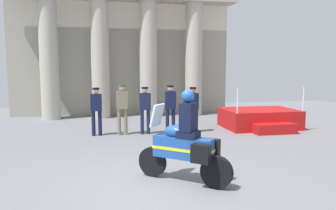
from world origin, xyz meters
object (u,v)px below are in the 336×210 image
at_px(officer_in_row_0, 96,107).
at_px(officer_in_row_3, 170,105).
at_px(officer_in_row_1, 122,105).
at_px(officer_in_row_4, 193,106).
at_px(officer_in_row_2, 145,106).
at_px(motorcycle_with_rider, 186,144).
at_px(reviewing_stand, 260,119).

bearing_deg(officer_in_row_0, officer_in_row_3, 179.65).
distance_m(officer_in_row_1, officer_in_row_4, 2.51).
distance_m(officer_in_row_1, officer_in_row_2, 0.80).
xyz_separation_m(officer_in_row_4, motorcycle_with_rider, (-1.51, -4.87, -0.17)).
bearing_deg(motorcycle_with_rider, officer_in_row_1, -39.05).
bearing_deg(officer_in_row_2, reviewing_stand, -177.06).
bearing_deg(officer_in_row_0, motorcycle_with_rider, 110.28).
xyz_separation_m(reviewing_stand, officer_in_row_1, (-5.31, -0.21, 0.68)).
bearing_deg(officer_in_row_2, motorcycle_with_rider, 92.09).
bearing_deg(motorcycle_with_rider, officer_in_row_0, -29.85).
relative_size(officer_in_row_4, motorcycle_with_rider, 0.86).
xyz_separation_m(officer_in_row_2, officer_in_row_4, (1.71, -0.07, -0.01)).
bearing_deg(officer_in_row_4, officer_in_row_3, -8.65).
height_order(officer_in_row_1, officer_in_row_2, officer_in_row_1).
bearing_deg(reviewing_stand, motorcycle_with_rider, -129.75).
distance_m(officer_in_row_0, officer_in_row_4, 3.38).
bearing_deg(reviewing_stand, officer_in_row_0, -178.26).
height_order(reviewing_stand, officer_in_row_4, officer_in_row_4).
height_order(officer_in_row_0, officer_in_row_1, officer_in_row_1).
relative_size(reviewing_stand, officer_in_row_2, 1.65).
distance_m(officer_in_row_0, motorcycle_with_rider, 5.34).
relative_size(officer_in_row_1, officer_in_row_3, 1.02).
distance_m(reviewing_stand, officer_in_row_4, 2.88).
height_order(officer_in_row_4, motorcycle_with_rider, motorcycle_with_rider).
distance_m(officer_in_row_0, officer_in_row_3, 2.59).
xyz_separation_m(officer_in_row_3, motorcycle_with_rider, (-0.72, -4.99, -0.21)).
bearing_deg(officer_in_row_2, officer_in_row_4, 177.62).
bearing_deg(motorcycle_with_rider, officer_in_row_3, -58.51).
distance_m(reviewing_stand, motorcycle_with_rider, 6.76).
bearing_deg(officer_in_row_4, reviewing_stand, -173.83).
relative_size(officer_in_row_1, officer_in_row_4, 1.06).
xyz_separation_m(officer_in_row_0, motorcycle_with_rider, (1.87, -5.00, -0.18)).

